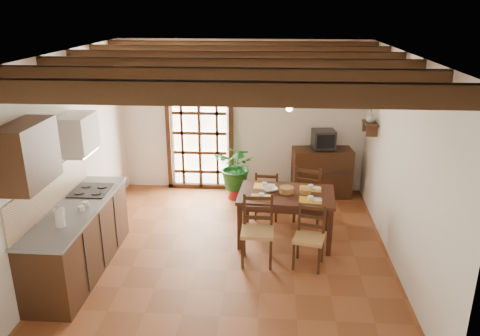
# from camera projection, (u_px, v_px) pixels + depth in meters

# --- Properties ---
(ground_plane) EXTENTS (5.00, 5.00, 0.00)m
(ground_plane) POSITION_uv_depth(u_px,v_px,m) (231.00, 252.00, 6.74)
(ground_plane) COLOR brown
(room_shell) EXTENTS (4.52, 5.02, 2.81)m
(room_shell) POSITION_uv_depth(u_px,v_px,m) (230.00, 130.00, 6.13)
(room_shell) COLOR silver
(room_shell) RESTS_ON ground_plane
(ceiling_beams) EXTENTS (4.50, 4.34, 0.20)m
(ceiling_beams) POSITION_uv_depth(u_px,v_px,m) (230.00, 63.00, 5.84)
(ceiling_beams) COLOR black
(ceiling_beams) RESTS_ON room_shell
(french_door) EXTENTS (1.26, 0.11, 2.32)m
(french_door) POSITION_uv_depth(u_px,v_px,m) (200.00, 129.00, 8.70)
(french_door) COLOR white
(french_door) RESTS_ON ground_plane
(kitchen_counter) EXTENTS (0.64, 2.25, 1.38)m
(kitchen_counter) POSITION_uv_depth(u_px,v_px,m) (79.00, 238.00, 6.15)
(kitchen_counter) COLOR #331D10
(kitchen_counter) RESTS_ON ground_plane
(upper_cabinet) EXTENTS (0.35, 0.80, 0.70)m
(upper_cabinet) POSITION_uv_depth(u_px,v_px,m) (28.00, 155.00, 5.04)
(upper_cabinet) COLOR #331D10
(upper_cabinet) RESTS_ON room_shell
(range_hood) EXTENTS (0.38, 0.60, 0.54)m
(range_hood) POSITION_uv_depth(u_px,v_px,m) (78.00, 134.00, 6.25)
(range_hood) COLOR white
(range_hood) RESTS_ON room_shell
(counter_items) EXTENTS (0.50, 1.43, 0.25)m
(counter_items) POSITION_uv_depth(u_px,v_px,m) (77.00, 201.00, 6.07)
(counter_items) COLOR black
(counter_items) RESTS_ON kitchen_counter
(dining_table) EXTENTS (1.45, 0.99, 0.76)m
(dining_table) POSITION_uv_depth(u_px,v_px,m) (286.00, 199.00, 6.90)
(dining_table) COLOR #381C12
(dining_table) RESTS_ON ground_plane
(chair_near_left) EXTENTS (0.44, 0.42, 0.95)m
(chair_near_left) POSITION_uv_depth(u_px,v_px,m) (257.00, 242.00, 6.40)
(chair_near_left) COLOR tan
(chair_near_left) RESTS_ON ground_plane
(chair_near_right) EXTENTS (0.47, 0.45, 0.85)m
(chair_near_right) POSITION_uv_depth(u_px,v_px,m) (309.00, 248.00, 6.31)
(chair_near_right) COLOR tan
(chair_near_right) RESTS_ON ground_plane
(chair_far_left) EXTENTS (0.41, 0.39, 0.84)m
(chair_far_left) POSITION_uv_depth(u_px,v_px,m) (267.00, 203.00, 7.74)
(chair_far_left) COLOR tan
(chair_far_left) RESTS_ON ground_plane
(chair_far_right) EXTENTS (0.57, 0.55, 0.98)m
(chair_far_right) POSITION_uv_depth(u_px,v_px,m) (309.00, 203.00, 7.63)
(chair_far_right) COLOR tan
(chair_far_right) RESTS_ON ground_plane
(table_setting) EXTENTS (1.01, 0.68, 0.09)m
(table_setting) POSITION_uv_depth(u_px,v_px,m) (287.00, 191.00, 6.85)
(table_setting) COLOR gold
(table_setting) RESTS_ON dining_table
(table_bowl) EXTENTS (0.27, 0.27, 0.05)m
(table_bowl) POSITION_uv_depth(u_px,v_px,m) (270.00, 189.00, 6.93)
(table_bowl) COLOR white
(table_bowl) RESTS_ON dining_table
(sideboard) EXTENTS (1.10, 0.58, 0.90)m
(sideboard) POSITION_uv_depth(u_px,v_px,m) (321.00, 173.00, 8.58)
(sideboard) COLOR #331D10
(sideboard) RESTS_ON ground_plane
(crt_tv) EXTENTS (0.43, 0.40, 0.33)m
(crt_tv) POSITION_uv_depth(u_px,v_px,m) (324.00, 139.00, 8.36)
(crt_tv) COLOR black
(crt_tv) RESTS_ON sideboard
(fuse_box) EXTENTS (0.25, 0.03, 0.32)m
(fuse_box) POSITION_uv_depth(u_px,v_px,m) (326.00, 100.00, 8.39)
(fuse_box) COLOR white
(fuse_box) RESTS_ON room_shell
(plant_pot) EXTENTS (0.35, 0.35, 0.22)m
(plant_pot) POSITION_uv_depth(u_px,v_px,m) (237.00, 192.00, 8.58)
(plant_pot) COLOR maroon
(plant_pot) RESTS_ON ground_plane
(potted_plant) EXTENTS (2.46, 2.30, 2.22)m
(potted_plant) POSITION_uv_depth(u_px,v_px,m) (237.00, 169.00, 8.43)
(potted_plant) COLOR #144C19
(potted_plant) RESTS_ON ground_plane
(wall_shelf) EXTENTS (0.20, 0.42, 0.20)m
(wall_shelf) POSITION_uv_depth(u_px,v_px,m) (370.00, 125.00, 7.60)
(wall_shelf) COLOR #331D10
(wall_shelf) RESTS_ON room_shell
(shelf_vase) EXTENTS (0.15, 0.15, 0.15)m
(shelf_vase) POSITION_uv_depth(u_px,v_px,m) (371.00, 117.00, 7.55)
(shelf_vase) COLOR #B2BFB2
(shelf_vase) RESTS_ON wall_shelf
(shelf_flowers) EXTENTS (0.14, 0.14, 0.36)m
(shelf_flowers) POSITION_uv_depth(u_px,v_px,m) (372.00, 104.00, 7.48)
(shelf_flowers) COLOR gold
(shelf_flowers) RESTS_ON shelf_vase
(framed_picture) EXTENTS (0.03, 0.32, 0.32)m
(framed_picture) POSITION_uv_depth(u_px,v_px,m) (379.00, 93.00, 7.41)
(framed_picture) COLOR brown
(framed_picture) RESTS_ON room_shell
(pendant_lamp) EXTENTS (0.36, 0.36, 0.84)m
(pendant_lamp) POSITION_uv_depth(u_px,v_px,m) (289.00, 103.00, 6.51)
(pendant_lamp) COLOR black
(pendant_lamp) RESTS_ON room_shell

